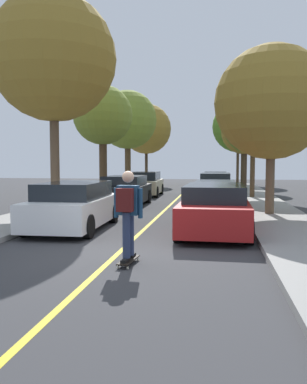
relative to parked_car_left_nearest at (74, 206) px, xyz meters
name	(u,v)px	position (x,y,z in m)	size (l,w,h in m)	color
ground	(116,256)	(2.09, -3.19, -0.70)	(80.00, 80.00, 0.00)	#353538
center_line	(147,226)	(2.09, 0.81, -0.70)	(0.12, 39.20, 0.01)	gold
parked_car_left_nearest	(74,206)	(0.00, 0.00, 0.00)	(2.02, 4.32, 1.41)	white
parked_car_left_near	(124,191)	(0.00, 6.70, -0.02)	(1.99, 4.28, 1.38)	black
parked_car_left_far	(145,184)	(0.00, 12.34, 0.00)	(1.92, 4.05, 1.44)	#BCAD89
parked_car_right_nearest	(215,208)	(4.17, 0.01, -0.01)	(2.03, 4.52, 1.37)	maroon
parked_car_right_near	(215,195)	(4.17, 5.53, -0.09)	(1.95, 4.50, 1.25)	#BCAD89
parked_car_right_far	(215,186)	(4.17, 11.15, 0.01)	(1.90, 4.29, 1.42)	white
parked_car_right_farthest	(216,181)	(4.17, 17.87, -0.05)	(1.85, 4.05, 1.35)	#196066
street_tree_left_nearest	(53,58)	(-1.96, 3.31, 5.24)	(4.80, 4.80, 8.22)	brown
street_tree_left_near	(103,116)	(-1.96, 10.01, 3.83)	(3.25, 3.25, 6.07)	#4C3823
street_tree_left_far	(128,120)	(-1.96, 16.29, 4.25)	(4.08, 4.08, 6.88)	#4C3823
street_tree_left_farthest	(146,129)	(-1.96, 23.92, 4.26)	(4.42, 4.42, 7.04)	#3D2D1E
street_tree_right_nearest	(272,103)	(6.13, 3.57, 3.42)	(4.08, 4.08, 6.04)	brown
street_tree_right_near	(253,124)	(6.13, 10.70, 3.35)	(3.27, 3.27, 5.56)	#4C3823
street_tree_right_far	(244,132)	(6.13, 17.51, 3.45)	(3.25, 3.25, 5.68)	#3D2D1E
street_tree_right_farthest	(238,127)	(6.13, 25.66, 4.52)	(4.62, 4.62, 7.40)	#3D2D1E
fire_hydrant	(76,199)	(-1.50, 4.36, -0.22)	(0.20, 0.20, 0.70)	#B2140F
skateboard	(128,260)	(2.52, -3.88, -0.62)	(0.30, 0.86, 0.10)	black
skateboarder	(128,209)	(2.51, -3.92, 0.39)	(0.59, 0.71, 1.73)	black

